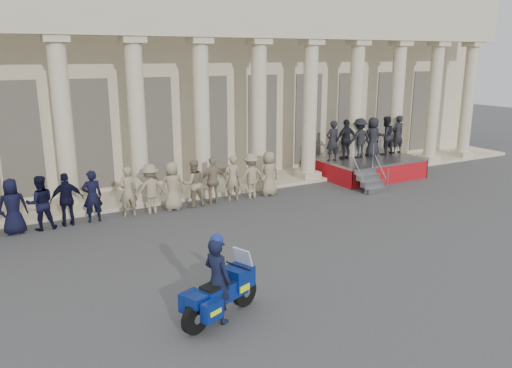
% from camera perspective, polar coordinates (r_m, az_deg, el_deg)
% --- Properties ---
extents(ground, '(90.00, 90.00, 0.00)m').
position_cam_1_polar(ground, '(13.45, 2.39, -10.25)').
color(ground, '#3C3C3E').
rests_on(ground, ground).
extents(building, '(40.00, 12.50, 9.00)m').
position_cam_1_polar(building, '(25.99, -14.91, 11.62)').
color(building, '#C3B592').
rests_on(building, ground).
extents(officer_rank, '(17.89, 0.69, 1.83)m').
position_cam_1_polar(officer_rank, '(17.89, -22.92, -1.94)').
color(officer_rank, black).
rests_on(officer_rank, ground).
extents(reviewing_stand, '(4.68, 4.27, 2.78)m').
position_cam_1_polar(reviewing_stand, '(24.17, 12.62, 4.45)').
color(reviewing_stand, gray).
rests_on(reviewing_stand, ground).
extents(motorcycle, '(2.13, 1.29, 1.44)m').
position_cam_1_polar(motorcycle, '(11.14, -3.94, -12.26)').
color(motorcycle, black).
rests_on(motorcycle, ground).
extents(rider, '(0.69, 0.82, 2.02)m').
position_cam_1_polar(rider, '(10.90, -4.42, -10.73)').
color(rider, black).
rests_on(rider, ground).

